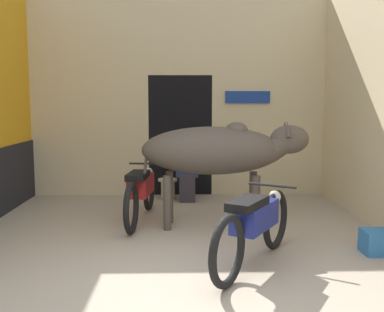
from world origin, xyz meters
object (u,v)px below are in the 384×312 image
(motorcycle_near, at_px, (255,224))
(plastic_stool, at_px, (168,188))
(cow, at_px, (219,151))
(crate, at_px, (382,242))
(shopkeeper_seated, at_px, (187,166))
(motorcycle_far, at_px, (141,190))

(motorcycle_near, bearing_deg, plastic_stool, 106.87)
(plastic_stool, bearing_deg, cow, -67.05)
(crate, bearing_deg, plastic_stool, 130.40)
(cow, height_order, shopkeeper_seated, cow)
(shopkeeper_seated, distance_m, crate, 3.73)
(motorcycle_far, height_order, crate, motorcycle_far)
(motorcycle_far, bearing_deg, crate, -27.79)
(cow, bearing_deg, motorcycle_far, 163.20)
(motorcycle_far, xyz_separation_m, crate, (2.96, -1.56, -0.33))
(shopkeeper_seated, height_order, crate, shopkeeper_seated)
(cow, bearing_deg, motorcycle_near, -80.79)
(motorcycle_far, distance_m, shopkeeper_seated, 1.56)
(motorcycle_near, xyz_separation_m, plastic_stool, (-1.03, 3.40, -0.26))
(motorcycle_far, relative_size, crate, 4.68)
(motorcycle_near, bearing_deg, motorcycle_far, 126.12)
(shopkeeper_seated, relative_size, plastic_stool, 3.16)
(motorcycle_near, xyz_separation_m, shopkeeper_seated, (-0.68, 3.28, 0.16))
(crate, bearing_deg, cow, 146.27)
(cow, relative_size, motorcycle_far, 1.15)
(plastic_stool, distance_m, crate, 4.00)
(cow, height_order, motorcycle_far, cow)
(shopkeeper_seated, xyz_separation_m, crate, (2.24, -2.94, -0.49))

